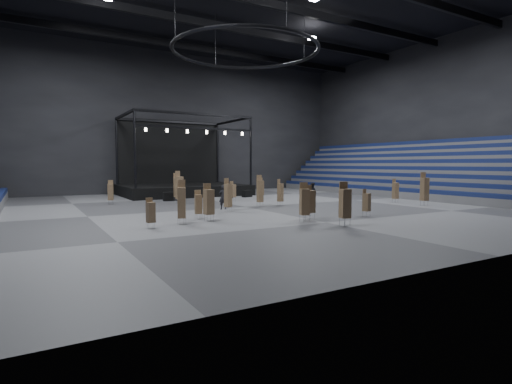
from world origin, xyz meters
TOP-DOWN VIEW (x-y plane):
  - floor at (0.00, 0.00)m, footprint 50.00×50.00m
  - wall_back at (0.00, 21.00)m, footprint 50.00×0.20m
  - wall_front at (0.00, -21.00)m, footprint 50.00×0.20m
  - wall_right at (25.00, 0.00)m, footprint 0.20×42.00m
  - bleachers_right at (22.94, 0.00)m, footprint 7.20×40.00m
  - stage at (0.00, 16.24)m, footprint 14.00×10.00m
  - truss_ring at (-0.00, 0.00)m, footprint 12.30×12.30m
  - flight_case_left at (-3.81, 8.72)m, footprint 1.38×0.84m
  - flight_case_mid at (2.56, 8.82)m, footprint 1.21×0.85m
  - flight_case_right at (4.99, 8.88)m, footprint 1.25×0.86m
  - chair_stack_0 at (-9.53, 8.01)m, footprint 0.58×0.58m
  - chair_stack_1 at (-8.04, -6.74)m, footprint 0.61×0.61m
  - chair_stack_2 at (1.23, -0.29)m, footprint 0.53×0.53m
  - chair_stack_3 at (14.00, -6.90)m, footprint 0.64×0.64m
  - chair_stack_4 at (0.14, -11.99)m, footprint 0.67×0.67m
  - chair_stack_5 at (-2.83, -2.40)m, footprint 0.56×0.56m
  - chair_stack_6 at (5.23, 6.26)m, footprint 0.56×0.56m
  - chair_stack_7 at (1.46, 5.34)m, footprint 0.58×0.58m
  - chair_stack_8 at (-3.91, 5.57)m, footprint 0.71×0.71m
  - chair_stack_9 at (4.37, -9.55)m, footprint 0.54×0.54m
  - chair_stack_10 at (-6.32, -5.11)m, footprint 0.51×0.51m
  - chair_stack_11 at (-0.99, -9.56)m, footprint 0.69×0.69m
  - chair_stack_12 at (-10.08, -7.33)m, footprint 0.48×0.48m
  - chair_stack_13 at (14.00, -3.75)m, footprint 0.45×0.45m
  - chair_stack_14 at (0.07, -8.75)m, footprint 0.54×0.54m
  - chair_stack_15 at (3.24, -0.41)m, footprint 0.54×0.54m
  - chair_stack_16 at (-3.35, 8.01)m, footprint 0.53×0.53m
  - chair_stack_17 at (-6.11, -6.34)m, footprint 0.59×0.59m
  - man_center at (-2.40, -0.60)m, footprint 0.74×0.51m
  - crew_member at (7.74, 0.78)m, footprint 0.78×0.96m

SIDE VIEW (x-z plane):
  - floor at x=0.00m, z-range 0.00..0.00m
  - flight_case_mid at x=2.56m, z-range 0.00..0.73m
  - flight_case_right at x=4.99m, z-range 0.00..0.76m
  - flight_case_left at x=-3.81m, z-range 0.00..0.87m
  - crew_member at x=7.74m, z-range 0.00..1.86m
  - chair_stack_12 at x=-10.08m, z-range 0.07..1.82m
  - man_center at x=-2.40m, z-range 0.00..1.96m
  - chair_stack_9 at x=4.37m, z-range 0.07..1.97m
  - chair_stack_10 at x=-6.32m, z-range 0.07..2.00m
  - chair_stack_7 at x=1.46m, z-range 0.07..2.03m
  - chair_stack_0 at x=-9.53m, z-range 0.05..2.25m
  - chair_stack_6 at x=5.23m, z-range 0.07..2.28m
  - chair_stack_13 at x=14.00m, z-range 0.04..2.31m
  - chair_stack_15 at x=3.24m, z-range 0.02..2.34m
  - chair_stack_14 at x=0.07m, z-range 0.08..2.34m
  - chair_stack_17 at x=-6.11m, z-range 0.07..2.49m
  - chair_stack_5 at x=-2.83m, z-range 0.02..2.59m
  - chair_stack_11 at x=-0.99m, z-range 0.07..2.55m
  - chair_stack_4 at x=0.14m, z-range 0.06..2.66m
  - chair_stack_1 at x=-8.04m, z-range 0.02..2.71m
  - chair_stack_2 at x=1.23m, z-range 0.02..2.72m
  - chair_stack_16 at x=-3.35m, z-range 0.03..2.80m
  - stage at x=0.00m, z-range -3.15..6.05m
  - chair_stack_3 at x=14.00m, z-range 0.03..2.97m
  - chair_stack_8 at x=-3.91m, z-range 0.03..3.04m
  - bleachers_right at x=22.94m, z-range -1.47..4.93m
  - wall_back at x=0.00m, z-range 0.00..18.00m
  - wall_front at x=0.00m, z-range 0.00..18.00m
  - wall_right at x=25.00m, z-range 0.00..18.00m
  - truss_ring at x=0.00m, z-range 10.43..15.58m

